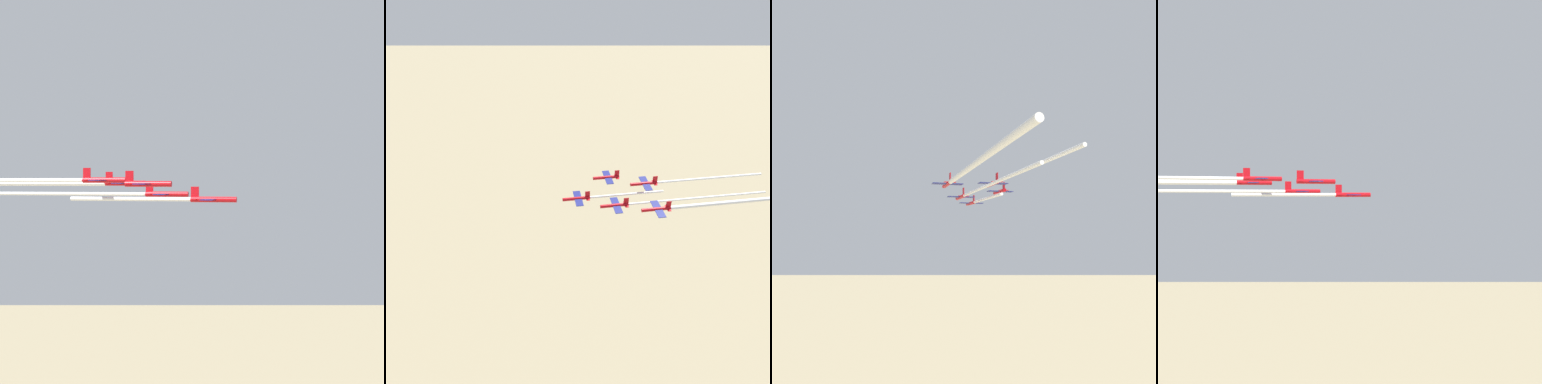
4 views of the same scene
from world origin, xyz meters
The scene contains 9 objects.
jet_0 centered at (-1.32, -17.99, 162.57)m, with size 9.92×10.54×3.53m.
jet_1 centered at (-8.35, -31.36, 163.57)m, with size 9.92×10.54×3.53m.
jet_2 centered at (6.95, -30.62, 166.09)m, with size 9.92×10.54×3.53m.
jet_3 centered at (-15.37, -44.72, 166.16)m, with size 9.92×10.54×3.53m.
jet_4 centered at (-0.07, -43.99, 166.92)m, with size 9.92×10.54×3.53m.
smoke_trail_0 centered at (-0.39, -37.33, 162.51)m, with size 2.32×29.08×0.93m.
smoke_trail_1 centered at (-6.82, -63.18, 163.52)m, with size 3.40×54.04×0.82m.
smoke_trail_3 centered at (-13.84, -76.64, 166.11)m, with size 3.97×54.26×1.38m.
smoke_trail_4 centered at (1.18, -70.19, 166.87)m, with size 2.93×42.80×0.89m.
Camera 1 is at (161.27, 24.84, 166.75)m, focal length 70.00 mm.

